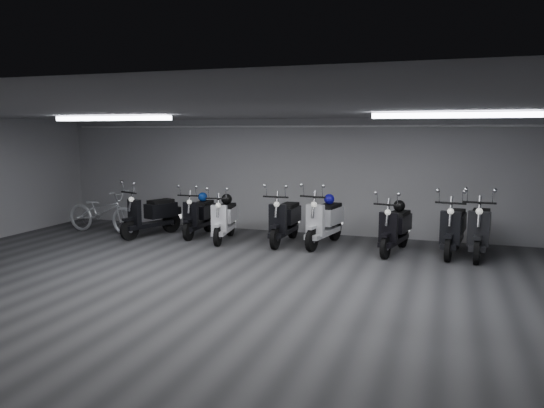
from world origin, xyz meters
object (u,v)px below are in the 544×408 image
(scooter_9, at_px, (480,221))
(helmet_1, at_px, (329,199))
(scooter_5, at_px, (285,213))
(scooter_8, at_px, (454,221))
(helmet_0, at_px, (399,206))
(helmet_2, at_px, (203,197))
(scooter_6, at_px, (324,213))
(scooter_7, at_px, (395,221))
(scooter_0, at_px, (151,208))
(scooter_1, at_px, (199,209))
(scooter_2, at_px, (224,213))
(bicycle, at_px, (102,207))
(helmet_3, at_px, (227,199))

(scooter_9, xyz_separation_m, helmet_1, (-3.13, 0.31, 0.27))
(scooter_5, relative_size, scooter_9, 0.95)
(scooter_8, bearing_deg, helmet_0, -175.59)
(scooter_5, relative_size, helmet_2, 8.29)
(scooter_6, bearing_deg, scooter_7, 2.48)
(scooter_7, xyz_separation_m, helmet_1, (-1.49, 0.47, 0.33))
(scooter_0, xyz_separation_m, scooter_8, (6.85, 0.28, 0.02))
(scooter_1, xyz_separation_m, scooter_2, (0.80, -0.31, 0.00))
(scooter_8, bearing_deg, helmet_1, -178.84)
(bicycle, bearing_deg, scooter_0, -86.54)
(scooter_0, bearing_deg, scooter_2, 22.94)
(scooter_9, xyz_separation_m, helmet_0, (-1.58, 0.08, 0.22))
(scooter_5, height_order, helmet_3, scooter_5)
(scooter_1, xyz_separation_m, helmet_1, (3.14, 0.18, 0.35))
(scooter_5, bearing_deg, helmet_1, 20.46)
(scooter_1, height_order, scooter_5, scooter_5)
(scooter_0, bearing_deg, scooter_1, 40.41)
(helmet_1, bearing_deg, helmet_0, -8.46)
(scooter_7, bearing_deg, scooter_1, -172.29)
(scooter_6, height_order, scooter_9, scooter_9)
(bicycle, relative_size, helmet_1, 8.61)
(scooter_2, relative_size, helmet_2, 7.74)
(helmet_2, bearing_deg, scooter_5, -9.99)
(helmet_0, height_order, helmet_2, helmet_0)
(helmet_0, relative_size, helmet_3, 0.97)
(helmet_3, bearing_deg, scooter_9, -0.55)
(bicycle, bearing_deg, helmet_2, -72.21)
(bicycle, relative_size, helmet_2, 8.83)
(scooter_6, relative_size, helmet_1, 8.28)
(scooter_1, xyz_separation_m, bicycle, (-2.46, -0.39, -0.00))
(bicycle, distance_m, helmet_0, 7.16)
(scooter_8, relative_size, helmet_1, 8.21)
(scooter_1, distance_m, scooter_8, 5.77)
(scooter_2, xyz_separation_m, scooter_5, (1.40, 0.17, 0.05))
(bicycle, relative_size, helmet_0, 8.09)
(scooter_1, relative_size, scooter_6, 0.91)
(scooter_0, relative_size, helmet_0, 7.48)
(scooter_0, distance_m, helmet_3, 1.89)
(scooter_0, relative_size, scooter_8, 0.97)
(scooter_1, distance_m, helmet_0, 4.69)
(scooter_9, bearing_deg, scooter_7, -168.45)
(scooter_5, bearing_deg, helmet_2, 171.11)
(helmet_0, bearing_deg, scooter_8, -2.93)
(scooter_0, distance_m, helmet_2, 1.26)
(scooter_2, height_order, bicycle, scooter_2)
(scooter_1, xyz_separation_m, scooter_9, (6.27, -0.13, 0.08))
(scooter_0, height_order, scooter_1, scooter_0)
(helmet_3, bearing_deg, scooter_6, -0.18)
(scooter_1, height_order, helmet_2, scooter_1)
(scooter_2, distance_m, scooter_8, 4.97)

